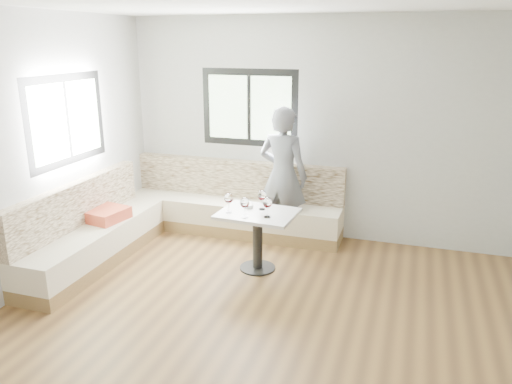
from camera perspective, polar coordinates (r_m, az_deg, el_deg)
room at (r=4.12m, az=-0.75°, el=1.69°), size 5.01×5.01×2.81m
banquette at (r=6.38m, az=-9.16°, el=-3.07°), size 2.90×2.80×0.95m
table at (r=5.55m, az=0.18°, el=-3.97°), size 0.87×0.70×0.68m
person at (r=6.23m, az=3.10°, el=1.85°), size 0.70×0.52×1.74m
olive_ramekin at (r=5.63m, az=-0.76°, el=-1.62°), size 0.09×0.09×0.04m
wine_glass_a at (r=5.45m, az=-3.15°, el=-0.76°), size 0.10×0.10×0.22m
wine_glass_b at (r=5.29m, az=-1.29°, el=-1.31°), size 0.10×0.10×0.22m
wine_glass_c at (r=5.29m, az=1.30°, el=-1.30°), size 0.10×0.10×0.22m
wine_glass_d at (r=5.53m, az=0.69°, el=-0.47°), size 0.10×0.10×0.22m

